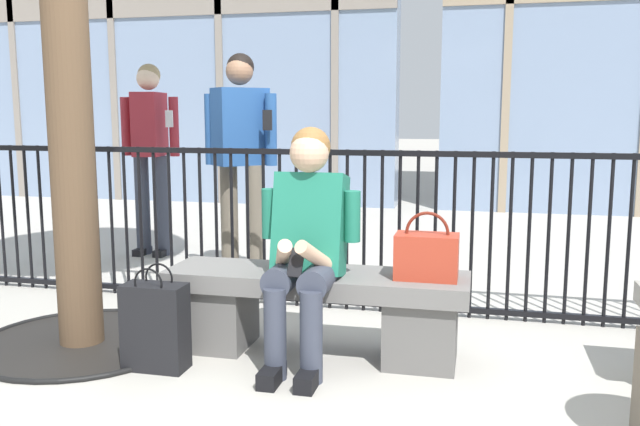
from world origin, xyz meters
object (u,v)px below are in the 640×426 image
bystander_at_railing (241,151)px  bystander_further_back (150,144)px  handbag_on_bench (427,255)px  stone_bench (316,305)px  shopping_bag (155,326)px  seated_person_with_phone (306,239)px

bystander_at_railing → bystander_further_back: 1.41m
handbag_on_bench → bystander_further_back: bystander_further_back is taller
stone_bench → handbag_on_bench: bearing=-1.0°
bystander_at_railing → stone_bench: bearing=-56.0°
handbag_on_bench → shopping_bag: 1.41m
shopping_bag → stone_bench: bearing=28.6°
handbag_on_bench → shopping_bag: (-1.31, -0.39, -0.35)m
seated_person_with_phone → bystander_further_back: 3.06m
handbag_on_bench → shopping_bag: bearing=-163.5°
bystander_at_railing → bystander_further_back: bearing=144.8°
handbag_on_bench → bystander_further_back: bearing=140.8°
shopping_bag → bystander_at_railing: size_ratio=0.31×
handbag_on_bench → bystander_at_railing: size_ratio=0.20×
stone_bench → bystander_further_back: (-2.05, 2.14, 0.73)m
stone_bench → bystander_at_railing: (-0.89, 1.32, 0.73)m
shopping_bag → handbag_on_bench: bearing=16.5°
stone_bench → handbag_on_bench: size_ratio=4.65×
stone_bench → shopping_bag: size_ratio=2.99×
shopping_bag → seated_person_with_phone: bearing=20.8°
bystander_further_back → handbag_on_bench: bearing=-39.2°
seated_person_with_phone → shopping_bag: seated_person_with_phone is taller
shopping_bag → bystander_further_back: bearing=117.5°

